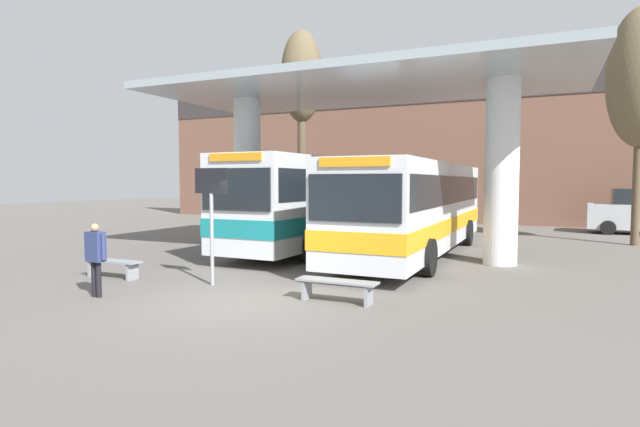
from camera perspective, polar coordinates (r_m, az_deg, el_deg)
The scene contains 10 objects.
ground_plane at distance 10.56m, azimuth -9.16°, elevation -9.96°, with size 100.00×100.00×0.00m, color #605B56.
townhouse_backdrop at distance 31.21m, azimuth 14.12°, elevation 9.12°, with size 40.00×0.58×9.46m.
station_canopy at distance 16.90m, azimuth 4.69°, elevation 11.26°, with size 13.90×6.87×5.75m.
transit_bus_left_bay at distance 18.79m, azimuth 0.28°, elevation 1.72°, with size 2.93×11.19×3.30m.
transit_bus_center_bay at distance 17.15m, azimuth 11.00°, elevation 1.05°, with size 2.73×12.09×3.07m.
waiting_bench_near_pillar at distance 10.34m, azimuth 1.93°, elevation -8.25°, with size 1.73×0.44×0.46m.
waiting_bench_mid_platform at distance 13.97m, azimuth -22.61°, elevation -5.42°, with size 1.67×0.44×0.46m.
info_sign_platform at distance 12.12m, azimuth -12.32°, elevation 1.33°, with size 0.90×0.09×2.80m.
pedestrian_waiting at distance 11.72m, azimuth -24.26°, elevation -4.06°, with size 0.59×0.26×1.59m.
poplar_tree_behind_left at distance 25.85m, azimuth -2.11°, elevation 14.88°, with size 2.08×2.08×10.05m.
Camera 1 is at (5.72, -8.52, 2.48)m, focal length 28.00 mm.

